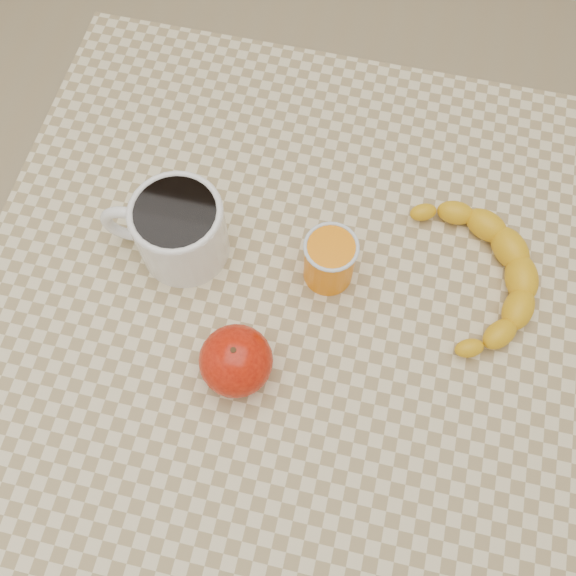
% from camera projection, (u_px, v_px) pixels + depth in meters
% --- Properties ---
extents(ground, '(3.00, 3.00, 0.00)m').
position_uv_depth(ground, '(288.00, 420.00, 1.49)').
color(ground, tan).
rests_on(ground, ground).
extents(table, '(0.80, 0.80, 0.75)m').
position_uv_depth(table, '(288.00, 319.00, 0.89)').
color(table, beige).
rests_on(table, ground).
extents(coffee_mug, '(0.16, 0.12, 0.10)m').
position_uv_depth(coffee_mug, '(177.00, 228.00, 0.79)').
color(coffee_mug, white).
rests_on(coffee_mug, table).
extents(orange_juice_glass, '(0.07, 0.07, 0.08)m').
position_uv_depth(orange_juice_glass, '(330.00, 260.00, 0.78)').
color(orange_juice_glass, orange).
rests_on(orange_juice_glass, table).
extents(apple, '(0.11, 0.11, 0.08)m').
position_uv_depth(apple, '(236.00, 361.00, 0.73)').
color(apple, '#8D0C04').
rests_on(apple, table).
extents(banana, '(0.30, 0.34, 0.04)m').
position_uv_depth(banana, '(477.00, 274.00, 0.80)').
color(banana, gold).
rests_on(banana, table).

